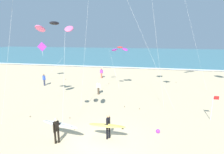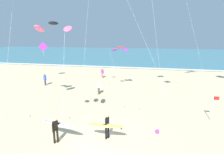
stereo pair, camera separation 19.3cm
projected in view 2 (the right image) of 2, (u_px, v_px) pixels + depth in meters
name	position (u px, v px, depth m)	size (l,w,h in m)	color
ground_plane	(102.00, 142.00, 11.61)	(160.00, 160.00, 0.00)	#D1BA8E
ocean_water	(142.00, 54.00, 66.16)	(160.00, 60.00, 0.08)	teal
shoreline_foam	(136.00, 68.00, 37.82)	(160.00, 1.31, 0.01)	white
surfer_lead	(57.00, 126.00, 11.53)	(2.63, 1.08, 1.71)	black
surfer_trailing	(106.00, 125.00, 11.68)	(2.41, 0.90, 1.71)	black
kite_arc_scarlet_high	(120.00, 49.00, 21.61)	(3.05, 3.52, 5.40)	purple
kite_diamond_violet_low	(44.00, 47.00, 26.99)	(3.83, 0.89, 5.75)	purple
kite_arc_charcoal_extra	(54.00, 27.00, 10.59)	(2.35, 3.61, 7.49)	pink
bystander_white_top	(99.00, 88.00, 20.93)	(0.49, 0.26, 1.59)	#4C3D2D
bystander_blue_top	(45.00, 80.00, 24.72)	(0.49, 0.24, 1.59)	#2D334C
bystander_purple_top	(102.00, 73.00, 28.95)	(0.50, 0.22, 1.59)	#D8593F
lifeguard_flag	(213.00, 106.00, 14.34)	(0.45, 0.05, 2.10)	silver
beach_ball	(157.00, 131.00, 12.68)	(0.28, 0.28, 0.28)	purple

